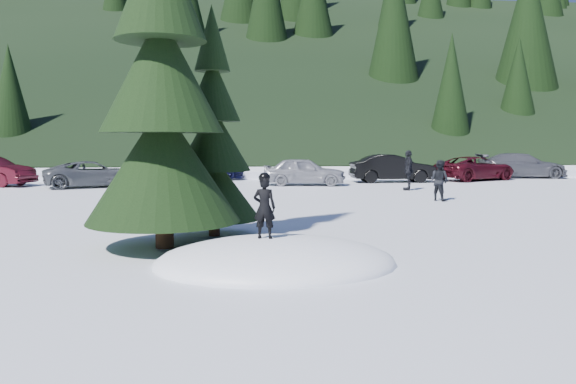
{
  "coord_description": "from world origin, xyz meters",
  "views": [
    {
      "loc": [
        -0.83,
        -10.09,
        2.26
      ],
      "look_at": [
        0.48,
        2.41,
        1.1
      ],
      "focal_mm": 35.0,
      "sensor_mm": 36.0,
      "label": 1
    }
  ],
  "objects": [
    {
      "name": "forest_hillside",
      "position": [
        0.0,
        54.0,
        12.5
      ],
      "size": [
        200.0,
        60.0,
        25.0
      ],
      "primitive_type": null,
      "color": "black",
      "rests_on": "ground"
    },
    {
      "name": "child_skier",
      "position": [
        -0.2,
        0.02,
        1.04
      ],
      "size": [
        0.47,
        0.38,
        1.13
      ],
      "primitive_type": "imported",
      "rotation": [
        0.0,
        0.0,
        2.85
      ],
      "color": "black",
      "rests_on": "snow_mound"
    },
    {
      "name": "car_5",
      "position": [
        7.95,
        19.36,
        0.75
      ],
      "size": [
        4.55,
        1.61,
        1.5
      ],
      "primitive_type": "imported",
      "rotation": [
        0.0,
        0.0,
        1.57
      ],
      "color": "black",
      "rests_on": "ground"
    },
    {
      "name": "car_6",
      "position": [
        12.97,
        20.27,
        0.67
      ],
      "size": [
        5.33,
        4.0,
        1.35
      ],
      "primitive_type": "imported",
      "rotation": [
        0.0,
        0.0,
        1.99
      ],
      "color": "#3C0B13",
      "rests_on": "ground"
    },
    {
      "name": "spruce_short",
      "position": [
        -1.2,
        3.2,
        2.1
      ],
      "size": [
        2.2,
        2.2,
        5.37
      ],
      "color": "black",
      "rests_on": "ground"
    },
    {
      "name": "car_2",
      "position": [
        -7.36,
        17.73,
        0.63
      ],
      "size": [
        4.97,
        3.51,
        1.26
      ],
      "primitive_type": "imported",
      "rotation": [
        0.0,
        0.0,
        1.92
      ],
      "color": "#4C5054",
      "rests_on": "ground"
    },
    {
      "name": "adult_0",
      "position": [
        6.98,
        10.09,
        0.76
      ],
      "size": [
        0.9,
        0.94,
        1.53
      ],
      "primitive_type": "imported",
      "rotation": [
        0.0,
        0.0,
        2.18
      ],
      "color": "black",
      "rests_on": "ground"
    },
    {
      "name": "car_7",
      "position": [
        16.66,
        21.95,
        0.74
      ],
      "size": [
        5.4,
        2.88,
        1.49
      ],
      "primitive_type": "imported",
      "rotation": [
        0.0,
        0.0,
        1.41
      ],
      "color": "#4F5157",
      "rests_on": "ground"
    },
    {
      "name": "snow_mound",
      "position": [
        0.0,
        0.0,
        0.0
      ],
      "size": [
        4.48,
        3.52,
        0.96
      ],
      "primitive_type": "ellipsoid",
      "color": "white",
      "rests_on": "ground"
    },
    {
      "name": "spruce_tall",
      "position": [
        -2.2,
        1.8,
        3.32
      ],
      "size": [
        3.2,
        3.2,
        8.6
      ],
      "color": "black",
      "rests_on": "ground"
    },
    {
      "name": "car_4",
      "position": [
        2.91,
        17.77,
        0.7
      ],
      "size": [
        4.34,
        2.29,
        1.41
      ],
      "primitive_type": "imported",
      "rotation": [
        0.0,
        0.0,
        1.41
      ],
      "color": "#919299",
      "rests_on": "ground"
    },
    {
      "name": "ground",
      "position": [
        0.0,
        0.0,
        0.0
      ],
      "size": [
        200.0,
        200.0,
        0.0
      ],
      "primitive_type": "plane",
      "color": "white",
      "rests_on": "ground"
    },
    {
      "name": "adult_1",
      "position": [
        7.22,
        14.53,
        0.91
      ],
      "size": [
        0.73,
        1.14,
        1.81
      ],
      "primitive_type": "imported",
      "rotation": [
        0.0,
        0.0,
        4.42
      ],
      "color": "black",
      "rests_on": "ground"
    },
    {
      "name": "car_3",
      "position": [
        -2.54,
        22.44,
        0.76
      ],
      "size": [
        5.34,
        2.33,
        1.53
      ],
      "primitive_type": "imported",
      "rotation": [
        0.0,
        0.0,
        1.54
      ],
      "color": "black",
      "rests_on": "ground"
    }
  ]
}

